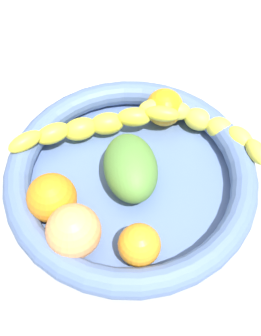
{
  "coord_description": "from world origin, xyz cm",
  "views": [
    {
      "loc": [
        9.8,
        -29.49,
        52.24
      ],
      "look_at": [
        0.0,
        0.0,
        7.67
      ],
      "focal_mm": 41.07,
      "sensor_mm": 36.0,
      "label": 1
    }
  ],
  "objects_px": {
    "orange_mid_left": "(139,245)",
    "banana_draped_right": "(94,126)",
    "orange_front": "(52,198)",
    "peach_blush": "(74,231)",
    "mango_green": "(131,168)",
    "banana_draped_left": "(207,125)",
    "orange_mid_right": "(164,107)",
    "fruit_bowl": "(130,175)"
  },
  "relations": [
    {
      "from": "orange_front",
      "to": "banana_draped_left",
      "type": "bearing_deg",
      "value": 49.1
    },
    {
      "from": "orange_front",
      "to": "peach_blush",
      "type": "xyz_separation_m",
      "value": [
        0.05,
        -0.04,
        0.0
      ]
    },
    {
      "from": "orange_mid_right",
      "to": "orange_mid_left",
      "type": "bearing_deg",
      "value": -82.08
    },
    {
      "from": "mango_green",
      "to": "peach_blush",
      "type": "relative_size",
      "value": 1.6
    },
    {
      "from": "fruit_bowl",
      "to": "banana_draped_right",
      "type": "distance_m",
      "value": 0.1
    },
    {
      "from": "banana_draped_right",
      "to": "orange_mid_left",
      "type": "height_order",
      "value": "banana_draped_right"
    },
    {
      "from": "orange_front",
      "to": "peach_blush",
      "type": "relative_size",
      "value": 0.95
    },
    {
      "from": "mango_green",
      "to": "banana_draped_right",
      "type": "bearing_deg",
      "value": 144.0
    },
    {
      "from": "orange_mid_left",
      "to": "banana_draped_left",
      "type": "bearing_deg",
      "value": 79.89
    },
    {
      "from": "peach_blush",
      "to": "mango_green",
      "type": "bearing_deg",
      "value": 72.82
    },
    {
      "from": "orange_front",
      "to": "mango_green",
      "type": "relative_size",
      "value": 0.59
    },
    {
      "from": "fruit_bowl",
      "to": "orange_mid_left",
      "type": "distance_m",
      "value": 0.12
    },
    {
      "from": "orange_front",
      "to": "orange_mid_right",
      "type": "distance_m",
      "value": 0.23
    },
    {
      "from": "banana_draped_right",
      "to": "mango_green",
      "type": "xyz_separation_m",
      "value": [
        0.08,
        -0.06,
        -0.0
      ]
    },
    {
      "from": "banana_draped_left",
      "to": "peach_blush",
      "type": "bearing_deg",
      "value": -117.77
    },
    {
      "from": "orange_front",
      "to": "orange_mid_right",
      "type": "xyz_separation_m",
      "value": [
        0.1,
        0.21,
        -0.0
      ]
    },
    {
      "from": "banana_draped_right",
      "to": "mango_green",
      "type": "distance_m",
      "value": 0.1
    },
    {
      "from": "orange_front",
      "to": "peach_blush",
      "type": "height_order",
      "value": "peach_blush"
    },
    {
      "from": "orange_mid_right",
      "to": "mango_green",
      "type": "xyz_separation_m",
      "value": [
        -0.01,
        -0.13,
        0.0
      ]
    },
    {
      "from": "fruit_bowl",
      "to": "mango_green",
      "type": "relative_size",
      "value": 3.2
    },
    {
      "from": "orange_mid_left",
      "to": "banana_draped_right",
      "type": "bearing_deg",
      "value": 127.4
    },
    {
      "from": "orange_mid_left",
      "to": "peach_blush",
      "type": "relative_size",
      "value": 0.77
    },
    {
      "from": "fruit_bowl",
      "to": "peach_blush",
      "type": "xyz_separation_m",
      "value": [
        -0.04,
        -0.12,
        0.02
      ]
    },
    {
      "from": "fruit_bowl",
      "to": "orange_mid_left",
      "type": "relative_size",
      "value": 6.62
    },
    {
      "from": "orange_mid_left",
      "to": "mango_green",
      "type": "relative_size",
      "value": 0.48
    },
    {
      "from": "orange_front",
      "to": "orange_mid_right",
      "type": "height_order",
      "value": "orange_front"
    },
    {
      "from": "orange_mid_left",
      "to": "orange_mid_right",
      "type": "distance_m",
      "value": 0.24
    },
    {
      "from": "banana_draped_left",
      "to": "banana_draped_right",
      "type": "distance_m",
      "value": 0.17
    },
    {
      "from": "orange_mid_right",
      "to": "banana_draped_right",
      "type": "bearing_deg",
      "value": -141.22
    },
    {
      "from": "fruit_bowl",
      "to": "banana_draped_left",
      "type": "xyz_separation_m",
      "value": [
        0.09,
        0.11,
        0.02
      ]
    },
    {
      "from": "banana_draped_left",
      "to": "orange_mid_right",
      "type": "distance_m",
      "value": 0.07
    },
    {
      "from": "banana_draped_right",
      "to": "orange_mid_right",
      "type": "distance_m",
      "value": 0.12
    },
    {
      "from": "mango_green",
      "to": "orange_mid_right",
      "type": "bearing_deg",
      "value": 83.83
    },
    {
      "from": "orange_front",
      "to": "orange_mid_left",
      "type": "distance_m",
      "value": 0.13
    },
    {
      "from": "orange_front",
      "to": "orange_mid_right",
      "type": "relative_size",
      "value": 1.12
    },
    {
      "from": "peach_blush",
      "to": "orange_front",
      "type": "bearing_deg",
      "value": 142.26
    },
    {
      "from": "banana_draped_right",
      "to": "peach_blush",
      "type": "height_order",
      "value": "peach_blush"
    },
    {
      "from": "orange_mid_left",
      "to": "mango_green",
      "type": "distance_m",
      "value": 0.12
    },
    {
      "from": "banana_draped_right",
      "to": "orange_mid_left",
      "type": "xyz_separation_m",
      "value": [
        0.12,
        -0.16,
        -0.0
      ]
    },
    {
      "from": "mango_green",
      "to": "peach_blush",
      "type": "bearing_deg",
      "value": -107.18
    },
    {
      "from": "banana_draped_left",
      "to": "orange_mid_right",
      "type": "height_order",
      "value": "orange_mid_right"
    },
    {
      "from": "banana_draped_right",
      "to": "orange_mid_left",
      "type": "distance_m",
      "value": 0.2
    }
  ]
}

